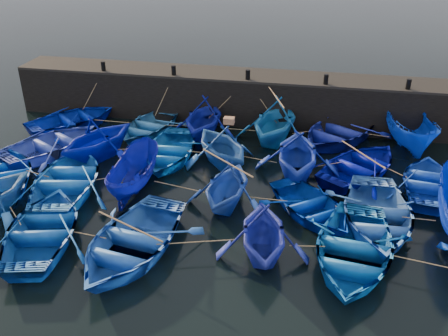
% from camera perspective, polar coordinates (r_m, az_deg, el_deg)
% --- Properties ---
extents(ground, '(120.00, 120.00, 0.00)m').
position_cam_1_polar(ground, '(19.02, -1.88, -6.30)').
color(ground, black).
rests_on(ground, ground).
extents(quay_wall, '(26.00, 2.50, 2.50)m').
position_cam_1_polar(quay_wall, '(27.72, 2.95, 7.95)').
color(quay_wall, black).
rests_on(quay_wall, ground).
extents(quay_top, '(26.00, 2.50, 0.12)m').
position_cam_1_polar(quay_top, '(27.31, 3.02, 10.53)').
color(quay_top, black).
rests_on(quay_top, quay_wall).
extents(bollard_0, '(0.24, 0.24, 0.50)m').
position_cam_1_polar(bollard_0, '(28.59, -13.64, 11.25)').
color(bollard_0, black).
rests_on(bollard_0, quay_top).
extents(bollard_1, '(0.24, 0.24, 0.50)m').
position_cam_1_polar(bollard_1, '(27.21, -5.77, 11.05)').
color(bollard_1, black).
rests_on(bollard_1, quay_top).
extents(bollard_2, '(0.24, 0.24, 0.50)m').
position_cam_1_polar(bollard_2, '(26.36, 2.74, 10.61)').
color(bollard_2, black).
rests_on(bollard_2, quay_top).
extents(bollard_3, '(0.24, 0.24, 0.50)m').
position_cam_1_polar(bollard_3, '(26.11, 11.58, 9.91)').
color(bollard_3, black).
rests_on(bollard_3, quay_top).
extents(bollard_4, '(0.24, 0.24, 0.50)m').
position_cam_1_polar(bollard_4, '(26.47, 20.34, 8.98)').
color(bollard_4, black).
rests_on(bollard_4, quay_top).
extents(boat_0, '(5.82, 5.98, 1.01)m').
position_cam_1_polar(boat_0, '(28.08, -16.89, 5.39)').
color(boat_0, '#001AA0').
rests_on(boat_0, ground).
extents(boat_1, '(4.12, 5.06, 0.92)m').
position_cam_1_polar(boat_1, '(26.43, -8.69, 4.80)').
color(boat_1, '#296CAF').
rests_on(boat_1, ground).
extents(boat_2, '(3.68, 4.22, 2.15)m').
position_cam_1_polar(boat_2, '(25.60, -2.35, 5.82)').
color(boat_2, '#0D1993').
rests_on(boat_2, ground).
extents(boat_3, '(4.74, 5.23, 2.38)m').
position_cam_1_polar(boat_3, '(25.02, 5.84, 5.44)').
color(boat_3, '#1969B7').
rests_on(boat_3, ground).
extents(boat_4, '(6.40, 6.86, 1.16)m').
position_cam_1_polar(boat_4, '(25.92, 13.02, 4.19)').
color(boat_4, navy).
rests_on(boat_4, ground).
extents(boat_5, '(2.67, 5.33, 1.97)m').
position_cam_1_polar(boat_5, '(25.89, 20.50, 4.05)').
color(boat_5, '#0735CC').
rests_on(boat_5, ground).
extents(boat_6, '(5.68, 6.22, 1.06)m').
position_cam_1_polar(boat_6, '(25.35, -19.09, 2.65)').
color(boat_6, '#2F44B9').
rests_on(boat_6, ground).
extents(boat_7, '(4.95, 5.23, 2.17)m').
position_cam_1_polar(boat_7, '(23.99, -14.24, 3.39)').
color(boat_7, '#000E9F').
rests_on(boat_7, ground).
extents(boat_8, '(3.60, 4.93, 1.00)m').
position_cam_1_polar(boat_8, '(23.50, -6.34, 2.02)').
color(boat_8, blue).
rests_on(boat_8, ground).
extents(boat_9, '(5.19, 5.27, 2.10)m').
position_cam_1_polar(boat_9, '(22.64, -0.18, 2.71)').
color(boat_9, '#19498D').
rests_on(boat_9, ground).
extents(boat_10, '(4.00, 4.56, 2.28)m').
position_cam_1_polar(boat_10, '(21.94, 8.45, 1.79)').
color(boat_10, '#172FAE').
rests_on(boat_10, ground).
extents(boat_11, '(5.70, 6.05, 1.02)m').
position_cam_1_polar(boat_11, '(22.82, 15.41, 0.33)').
color(boat_11, '#00078A').
rests_on(boat_11, ground).
extents(boat_12, '(3.84, 4.90, 0.93)m').
position_cam_1_polar(boat_12, '(22.50, 22.40, -1.42)').
color(boat_12, blue).
rests_on(boat_12, ground).
extents(boat_13, '(4.99, 5.40, 0.91)m').
position_cam_1_polar(boat_13, '(23.61, -23.46, -0.26)').
color(boat_13, '#0038A5').
rests_on(boat_13, ground).
extents(boat_14, '(4.85, 6.09, 1.13)m').
position_cam_1_polar(boat_14, '(21.78, -17.35, -1.17)').
color(boat_14, blue).
rests_on(boat_14, ground).
extents(boat_15, '(1.58, 4.17, 1.61)m').
position_cam_1_polar(boat_15, '(21.01, -10.33, -0.65)').
color(boat_15, '#080E7E').
rests_on(boat_15, ground).
extents(boat_16, '(3.56, 4.02, 1.95)m').
position_cam_1_polar(boat_16, '(19.49, 0.32, -1.99)').
color(boat_16, '#1B40A0').
rests_on(boat_16, ground).
extents(boat_17, '(5.04, 5.25, 0.89)m').
position_cam_1_polar(boat_17, '(19.48, 9.92, -4.30)').
color(boat_17, '#002C9A').
rests_on(boat_17, ground).
extents(boat_18, '(3.98, 5.50, 1.13)m').
position_cam_1_polar(boat_18, '(19.34, 17.08, -5.07)').
color(boat_18, blue).
rests_on(boat_18, ground).
extents(boat_21, '(4.80, 5.86, 1.06)m').
position_cam_1_polar(boat_21, '(18.91, -19.87, -6.48)').
color(boat_21, '#0E4899').
rests_on(boat_21, ground).
extents(boat_22, '(4.80, 6.09, 1.14)m').
position_cam_1_polar(boat_22, '(17.41, -10.57, -8.18)').
color(boat_22, blue).
rests_on(boat_22, ground).
extents(boat_23, '(3.74, 4.17, 1.95)m').
position_cam_1_polar(boat_23, '(16.88, 4.51, -7.32)').
color(boat_23, '#1D29A3').
rests_on(boat_23, ground).
extents(boat_24, '(4.56, 5.90, 1.13)m').
position_cam_1_polar(boat_24, '(17.28, 14.52, -8.99)').
color(boat_24, '#0C58AD').
rests_on(boat_24, ground).
extents(wooden_crate, '(0.46, 0.34, 0.28)m').
position_cam_1_polar(wooden_crate, '(22.11, 0.58, 5.44)').
color(wooden_crate, '#966341').
rests_on(wooden_crate, boat_9).
extents(mooring_ropes, '(17.89, 12.14, 2.10)m').
position_cam_1_polar(mooring_ropes, '(22.70, 0.66, 2.27)').
color(mooring_ropes, tan).
rests_on(mooring_ropes, ground).
extents(loose_oars, '(10.20, 12.21, 1.42)m').
position_cam_1_polar(loose_oars, '(20.46, 3.89, 1.63)').
color(loose_oars, '#99724C').
rests_on(loose_oars, ground).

